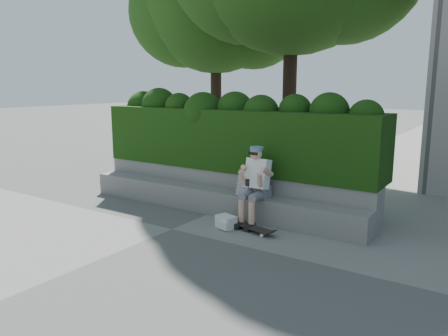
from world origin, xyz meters
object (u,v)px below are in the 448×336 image
Objects in this scene: backpack_plaid at (247,184)px; backpack_ground at (226,222)px; person at (256,182)px; skateboard at (252,228)px.

backpack_plaid is 0.82m from backpack_ground.
person reaches higher than skateboard.
backpack_ground is at bearing -159.04° from skateboard.
backpack_ground is (-0.48, -0.07, 0.04)m from skateboard.
skateboard is 0.49m from backpack_ground.
backpack_ground is (-0.30, -0.49, -0.65)m from person.
skateboard is (0.18, -0.41, -0.68)m from person.
backpack_plaid is (-0.23, 0.08, -0.07)m from person.
skateboard is 2.51× the size of backpack_ground.
skateboard is 0.89m from backpack_plaid.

